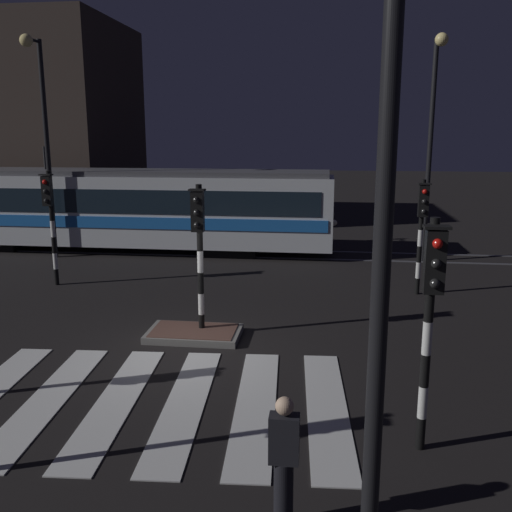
{
  "coord_description": "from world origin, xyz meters",
  "views": [
    {
      "loc": [
        3.01,
        -11.34,
        4.73
      ],
      "look_at": [
        1.14,
        3.64,
        1.4
      ],
      "focal_mm": 39.66,
      "sensor_mm": 36.0,
      "label": 1
    }
  ],
  "objects_px": {
    "traffic_light_corner_far_left": "(50,211)",
    "traffic_light_corner_near_right": "(431,302)",
    "traffic_light_median_centre": "(199,238)",
    "street_lamp_trackside_left": "(42,124)",
    "street_lamp_near_kerb": "(392,116)",
    "tram": "(111,207)",
    "street_lamp_trackside_right": "(432,125)",
    "traffic_light_corner_far_right": "(422,220)",
    "pedestrian_waiting_at_kerb": "(284,462)"
  },
  "relations": [
    {
      "from": "traffic_light_corner_near_right",
      "to": "pedestrian_waiting_at_kerb",
      "type": "height_order",
      "value": "traffic_light_corner_near_right"
    },
    {
      "from": "traffic_light_corner_far_right",
      "to": "tram",
      "type": "relative_size",
      "value": 0.19
    },
    {
      "from": "traffic_light_corner_far_left",
      "to": "tram",
      "type": "height_order",
      "value": "tram"
    },
    {
      "from": "street_lamp_near_kerb",
      "to": "street_lamp_trackside_right",
      "type": "bearing_deg",
      "value": 78.98
    },
    {
      "from": "street_lamp_trackside_right",
      "to": "traffic_light_median_centre",
      "type": "bearing_deg",
      "value": -127.25
    },
    {
      "from": "traffic_light_corner_far_left",
      "to": "street_lamp_trackside_right",
      "type": "relative_size",
      "value": 0.45
    },
    {
      "from": "traffic_light_corner_near_right",
      "to": "tram",
      "type": "height_order",
      "value": "tram"
    },
    {
      "from": "traffic_light_median_centre",
      "to": "street_lamp_trackside_left",
      "type": "height_order",
      "value": "street_lamp_trackside_left"
    },
    {
      "from": "traffic_light_corner_far_left",
      "to": "street_lamp_near_kerb",
      "type": "bearing_deg",
      "value": -51.56
    },
    {
      "from": "traffic_light_corner_far_left",
      "to": "street_lamp_trackside_right",
      "type": "distance_m",
      "value": 13.14
    },
    {
      "from": "traffic_light_corner_far_left",
      "to": "traffic_light_corner_near_right",
      "type": "distance_m",
      "value": 12.89
    },
    {
      "from": "traffic_light_corner_near_right",
      "to": "street_lamp_trackside_right",
      "type": "bearing_deg",
      "value": 80.75
    },
    {
      "from": "street_lamp_trackside_right",
      "to": "street_lamp_near_kerb",
      "type": "relative_size",
      "value": 1.02
    },
    {
      "from": "street_lamp_near_kerb",
      "to": "street_lamp_trackside_left",
      "type": "bearing_deg",
      "value": 126.03
    },
    {
      "from": "traffic_light_corner_far_left",
      "to": "traffic_light_corner_near_right",
      "type": "relative_size",
      "value": 1.0
    },
    {
      "from": "traffic_light_corner_far_right",
      "to": "street_lamp_near_kerb",
      "type": "xyz_separation_m",
      "value": [
        -2.22,
        -11.56,
        2.62
      ]
    },
    {
      "from": "street_lamp_trackside_left",
      "to": "pedestrian_waiting_at_kerb",
      "type": "relative_size",
      "value": 4.67
    },
    {
      "from": "traffic_light_corner_near_right",
      "to": "pedestrian_waiting_at_kerb",
      "type": "relative_size",
      "value": 2.08
    },
    {
      "from": "traffic_light_corner_far_left",
      "to": "traffic_light_corner_far_right",
      "type": "relative_size",
      "value": 1.05
    },
    {
      "from": "traffic_light_median_centre",
      "to": "traffic_light_corner_far_left",
      "type": "relative_size",
      "value": 1.0
    },
    {
      "from": "street_lamp_trackside_right",
      "to": "pedestrian_waiting_at_kerb",
      "type": "xyz_separation_m",
      "value": [
        -4.05,
        -14.86,
        -4.07
      ]
    },
    {
      "from": "traffic_light_corner_near_right",
      "to": "street_lamp_trackside_left",
      "type": "relative_size",
      "value": 0.45
    },
    {
      "from": "traffic_light_median_centre",
      "to": "street_lamp_trackside_right",
      "type": "bearing_deg",
      "value": 52.75
    },
    {
      "from": "traffic_light_median_centre",
      "to": "traffic_light_corner_far_left",
      "type": "height_order",
      "value": "traffic_light_corner_far_left"
    },
    {
      "from": "traffic_light_corner_far_left",
      "to": "traffic_light_corner_far_right",
      "type": "height_order",
      "value": "traffic_light_corner_far_left"
    },
    {
      "from": "traffic_light_median_centre",
      "to": "traffic_light_corner_near_right",
      "type": "distance_m",
      "value": 6.22
    },
    {
      "from": "traffic_light_corner_far_left",
      "to": "traffic_light_corner_far_right",
      "type": "bearing_deg",
      "value": 1.75
    },
    {
      "from": "pedestrian_waiting_at_kerb",
      "to": "street_lamp_trackside_right",
      "type": "bearing_deg",
      "value": 74.77
    },
    {
      "from": "traffic_light_corner_far_right",
      "to": "street_lamp_near_kerb",
      "type": "bearing_deg",
      "value": -100.87
    },
    {
      "from": "street_lamp_trackside_left",
      "to": "traffic_light_median_centre",
      "type": "bearing_deg",
      "value": -45.28
    },
    {
      "from": "street_lamp_trackside_left",
      "to": "traffic_light_corner_far_right",
      "type": "bearing_deg",
      "value": -14.32
    },
    {
      "from": "street_lamp_trackside_right",
      "to": "tram",
      "type": "height_order",
      "value": "street_lamp_trackside_right"
    },
    {
      "from": "street_lamp_trackside_left",
      "to": "traffic_light_corner_far_left",
      "type": "bearing_deg",
      "value": -62.34
    },
    {
      "from": "tram",
      "to": "traffic_light_corner_near_right",
      "type": "bearing_deg",
      "value": -53.61
    },
    {
      "from": "traffic_light_median_centre",
      "to": "street_lamp_trackside_left",
      "type": "relative_size",
      "value": 0.45
    },
    {
      "from": "traffic_light_corner_near_right",
      "to": "street_lamp_trackside_left",
      "type": "distance_m",
      "value": 17.0
    },
    {
      "from": "street_lamp_trackside_right",
      "to": "street_lamp_trackside_left",
      "type": "bearing_deg",
      "value": -175.85
    },
    {
      "from": "traffic_light_corner_far_right",
      "to": "street_lamp_trackside_left",
      "type": "distance_m",
      "value": 13.74
    },
    {
      "from": "traffic_light_corner_far_left",
      "to": "street_lamp_trackside_right",
      "type": "bearing_deg",
      "value": 21.31
    },
    {
      "from": "street_lamp_trackside_left",
      "to": "street_lamp_trackside_right",
      "type": "height_order",
      "value": "street_lamp_trackside_left"
    },
    {
      "from": "traffic_light_corner_far_left",
      "to": "street_lamp_trackside_left",
      "type": "relative_size",
      "value": 0.45
    },
    {
      "from": "pedestrian_waiting_at_kerb",
      "to": "traffic_light_median_centre",
      "type": "bearing_deg",
      "value": 111.03
    },
    {
      "from": "street_lamp_trackside_right",
      "to": "traffic_light_corner_near_right",
      "type": "bearing_deg",
      "value": -99.25
    },
    {
      "from": "street_lamp_trackside_left",
      "to": "street_lamp_near_kerb",
      "type": "height_order",
      "value": "street_lamp_trackside_left"
    },
    {
      "from": "traffic_light_corner_far_right",
      "to": "traffic_light_corner_near_right",
      "type": "relative_size",
      "value": 0.95
    },
    {
      "from": "street_lamp_near_kerb",
      "to": "traffic_light_corner_far_right",
      "type": "bearing_deg",
      "value": 79.13
    },
    {
      "from": "traffic_light_corner_far_right",
      "to": "pedestrian_waiting_at_kerb",
      "type": "bearing_deg",
      "value": -106.76
    },
    {
      "from": "street_lamp_trackside_left",
      "to": "tram",
      "type": "xyz_separation_m",
      "value": [
        1.72,
        1.76,
        -3.24
      ]
    },
    {
      "from": "street_lamp_near_kerb",
      "to": "tram",
      "type": "xyz_separation_m",
      "value": [
        -9.11,
        16.65,
        -3.11
      ]
    },
    {
      "from": "traffic_light_median_centre",
      "to": "traffic_light_corner_near_right",
      "type": "xyz_separation_m",
      "value": [
        4.37,
        -4.42,
        -0.01
      ]
    }
  ]
}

